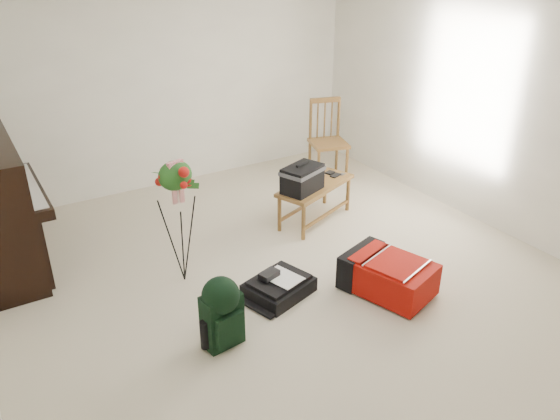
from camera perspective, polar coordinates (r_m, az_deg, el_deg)
floor at (r=5.15m, az=0.73°, el=-7.21°), size 5.00×5.50×0.01m
wall_back at (r=6.96m, az=-11.62°, el=12.53°), size 5.00×0.04×2.50m
wall_right at (r=6.22m, az=21.01°, el=9.73°), size 0.04×5.50×2.50m
bench at (r=5.89m, az=2.40°, el=3.27°), size 1.07×0.72×0.76m
dining_chair at (r=7.19m, az=4.93°, el=7.21°), size 0.56×0.56×1.04m
red_suitcase at (r=5.01m, az=10.82°, el=-6.42°), size 0.72×0.90×0.33m
black_duffel at (r=4.90m, az=-0.13°, el=-7.95°), size 0.65×0.58×0.23m
green_backpack at (r=4.23m, az=-6.11°, el=-10.26°), size 0.32×0.30×0.60m
flower_stand at (r=4.92m, az=-10.45°, el=-1.35°), size 0.47×0.47×1.22m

